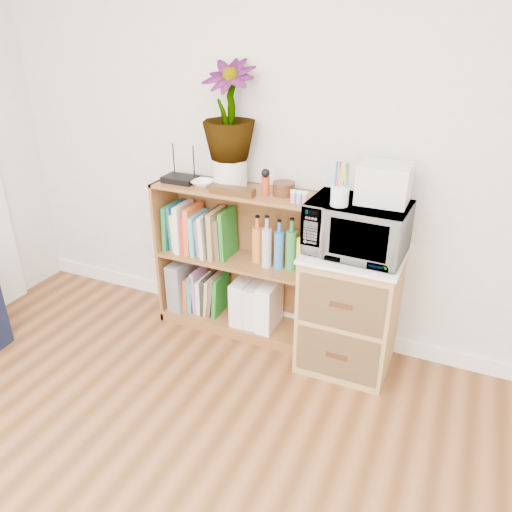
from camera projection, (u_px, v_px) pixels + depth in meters
The scene contains 21 objects.
skirting_board at pixel (294, 320), 3.27m from camera, with size 4.00×0.02×0.10m, color white.
bookshelf at pixel (236, 262), 3.10m from camera, with size 1.00×0.30×0.95m, color brown.
wicker_unit at pixel (349, 311), 2.82m from camera, with size 0.50×0.45×0.70m, color #9E7542.
microwave at pixel (357, 228), 2.59m from camera, with size 0.51×0.34×0.28m, color white.
pen_cup at pixel (340, 196), 2.47m from camera, with size 0.09×0.09×0.10m, color white.
small_appliance at pixel (384, 183), 2.49m from camera, with size 0.25×0.21×0.20m, color silver.
router at pixel (180, 179), 3.00m from camera, with size 0.20×0.14×0.04m, color black.
white_bowl at pixel (203, 183), 2.93m from camera, with size 0.13×0.13×0.03m, color white.
plant_pot at pixel (230, 173), 2.89m from camera, with size 0.20×0.20×0.17m, color silver.
potted_plant at pixel (229, 111), 2.73m from camera, with size 0.30×0.30×0.53m, color #307A33.
trinket_box at pixel (232, 191), 2.79m from camera, with size 0.26×0.07×0.04m, color #381F0F.
kokeshi_doll at pixel (265, 186), 2.76m from camera, with size 0.05×0.05×0.11m, color #AE3115.
wooden_bowl at pixel (284, 189), 2.78m from camera, with size 0.12×0.12×0.07m, color #3B2410.
paint_jars at pixel (299, 199), 2.65m from camera, with size 0.10×0.04×0.05m, color #DB7985.
file_box at pixel (183, 283), 3.35m from camera, with size 0.10×0.26×0.33m, color slate.
magazine_holder_left at pixel (243, 300), 3.19m from camera, with size 0.09×0.23×0.29m, color silver.
magazine_holder_mid at pixel (256, 304), 3.16m from camera, with size 0.09×0.22×0.28m, color white.
magazine_holder_right at pixel (269, 305), 3.12m from camera, with size 0.10×0.24×0.30m, color white.
cookbooks at pixel (200, 231), 3.12m from camera, with size 0.43×0.20×0.31m.
liquor_bottles at pixel (281, 244), 2.92m from camera, with size 0.37×0.07×0.31m.
lower_books at pixel (206, 292), 3.30m from camera, with size 0.26×0.19×0.30m.
Camera 1 is at (0.90, -0.38, 1.86)m, focal length 35.00 mm.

